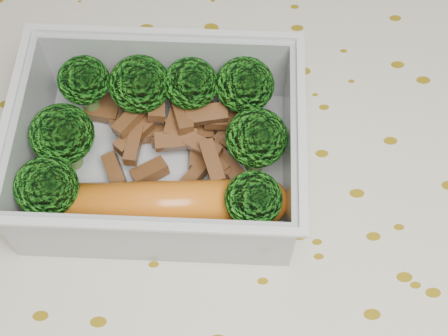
{
  "coord_description": "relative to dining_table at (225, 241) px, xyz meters",
  "views": [
    {
      "loc": [
        -0.01,
        -0.17,
        1.1
      ],
      "look_at": [
        -0.0,
        0.0,
        0.78
      ],
      "focal_mm": 50.0,
      "sensor_mm": 36.0,
      "label": 1
    }
  ],
  "objects": [
    {
      "name": "dining_table",
      "position": [
        0.0,
        0.0,
        0.0
      ],
      "size": [
        1.4,
        0.9,
        0.75
      ],
      "color": "brown",
      "rests_on": "ground"
    },
    {
      "name": "tablecloth",
      "position": [
        0.0,
        0.0,
        0.05
      ],
      "size": [
        1.46,
        0.96,
        0.19
      ],
      "color": "beige",
      "rests_on": "dining_table"
    },
    {
      "name": "lunch_container",
      "position": [
        -0.04,
        0.01,
        0.11
      ],
      "size": [
        0.18,
        0.14,
        0.06
      ],
      "color": "silver",
      "rests_on": "tablecloth"
    },
    {
      "name": "broccoli_florets",
      "position": [
        -0.04,
        0.03,
        0.13
      ],
      "size": [
        0.15,
        0.11,
        0.05
      ],
      "color": "#608C3F",
      "rests_on": "lunch_container"
    },
    {
      "name": "meat_pile",
      "position": [
        -0.03,
        0.03,
        0.1
      ],
      "size": [
        0.1,
        0.08,
        0.03
      ],
      "color": "brown",
      "rests_on": "lunch_container"
    },
    {
      "name": "sausage",
      "position": [
        -0.04,
        -0.02,
        0.11
      ],
      "size": [
        0.15,
        0.03,
        0.03
      ],
      "color": "orange",
      "rests_on": "lunch_container"
    }
  ]
}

